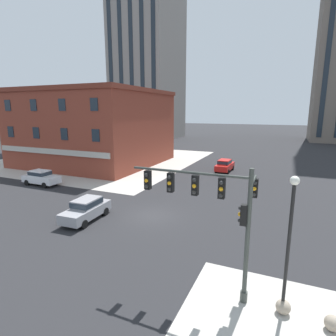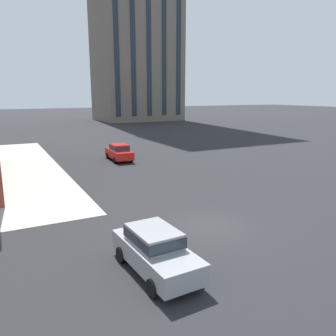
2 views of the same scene
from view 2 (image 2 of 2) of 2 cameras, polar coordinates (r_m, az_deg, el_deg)
ground_plane at (r=17.42m, az=6.66°, el=-9.85°), size 320.00×320.00×0.00m
car_main_northbound_far at (r=34.38m, az=-8.28°, el=2.78°), size 2.03×4.47×1.68m
car_cross_westbound at (r=12.92m, az=-2.19°, el=-13.54°), size 2.05×4.48×1.68m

